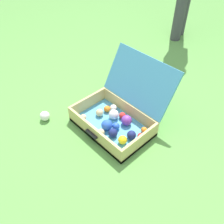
{
  "coord_description": "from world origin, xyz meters",
  "views": [
    {
      "loc": [
        0.82,
        -0.84,
        1.31
      ],
      "look_at": [
        -0.09,
        0.01,
        0.16
      ],
      "focal_mm": 38.05,
      "sensor_mm": 36.0,
      "label": 1
    }
  ],
  "objects": [
    {
      "name": "ground_plane",
      "position": [
        0.0,
        0.0,
        0.0
      ],
      "size": [
        16.0,
        16.0,
        0.0
      ],
      "primitive_type": "plane",
      "color": "#569342"
    },
    {
      "name": "open_suitcase",
      "position": [
        -0.08,
        0.08,
        0.1
      ],
      "size": [
        0.57,
        0.59,
        0.46
      ],
      "color": "#4799C6",
      "rests_on": "ground"
    },
    {
      "name": "stray_ball_on_grass",
      "position": [
        -0.5,
        -0.31,
        0.04
      ],
      "size": [
        0.08,
        0.08,
        0.08
      ],
      "primitive_type": "sphere",
      "color": "white",
      "rests_on": "ground"
    }
  ]
}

